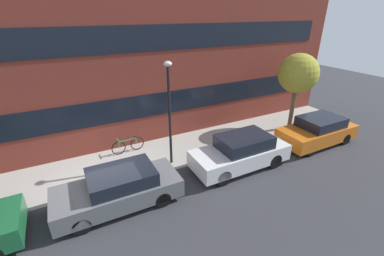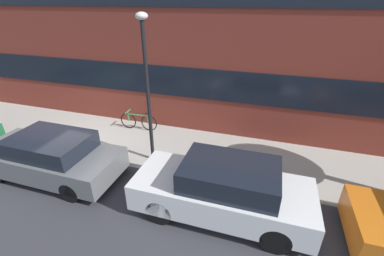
{
  "view_description": "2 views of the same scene",
  "coord_description": "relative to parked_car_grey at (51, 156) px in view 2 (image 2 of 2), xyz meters",
  "views": [
    {
      "loc": [
        -0.83,
        -8.43,
        6.15
      ],
      "look_at": [
        3.73,
        0.4,
        1.57
      ],
      "focal_mm": 24.0,
      "sensor_mm": 36.0,
      "label": 1
    },
    {
      "loc": [
        6.01,
        -5.79,
        4.76
      ],
      "look_at": [
        4.01,
        0.55,
        1.38
      ],
      "focal_mm": 24.0,
      "sensor_mm": 36.0,
      "label": 2
    }
  ],
  "objects": [
    {
      "name": "lamp_post",
      "position": [
        2.54,
        1.48,
        2.17
      ],
      "size": [
        0.32,
        0.32,
        4.33
      ],
      "color": "black",
      "rests_on": "sidewalk_strip"
    },
    {
      "name": "ground_plane",
      "position": [
        -0.2,
        1.05,
        -0.66
      ],
      "size": [
        56.0,
        56.0,
        0.0
      ],
      "primitive_type": "plane",
      "color": "#333338"
    },
    {
      "name": "rowhouse_facade",
      "position": [
        -0.2,
        4.28,
        3.94
      ],
      "size": [
        28.0,
        1.02,
        9.18
      ],
      "color": "maroon",
      "rests_on": "ground_plane"
    },
    {
      "name": "bicycle",
      "position": [
        1.12,
        3.22,
        -0.15
      ],
      "size": [
        1.52,
        0.44,
        0.74
      ],
      "rotation": [
        0.0,
        0.0,
        3.2
      ],
      "color": "black",
      "rests_on": "sidewalk_strip"
    },
    {
      "name": "parked_car_white",
      "position": [
        5.09,
        -0.0,
        0.06
      ],
      "size": [
        4.19,
        1.66,
        1.45
      ],
      "rotation": [
        0.0,
        0.0,
        3.14
      ],
      "color": "silver",
      "rests_on": "ground_plane"
    },
    {
      "name": "parked_car_grey",
      "position": [
        0.0,
        0.0,
        0.0
      ],
      "size": [
        4.17,
        1.71,
        1.33
      ],
      "rotation": [
        0.0,
        0.0,
        3.14
      ],
      "color": "slate",
      "rests_on": "ground_plane"
    },
    {
      "name": "sidewalk_strip",
      "position": [
        -0.2,
        2.44,
        -0.59
      ],
      "size": [
        28.0,
        2.79,
        0.14
      ],
      "color": "#A8A399",
      "rests_on": "ground_plane"
    }
  ]
}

